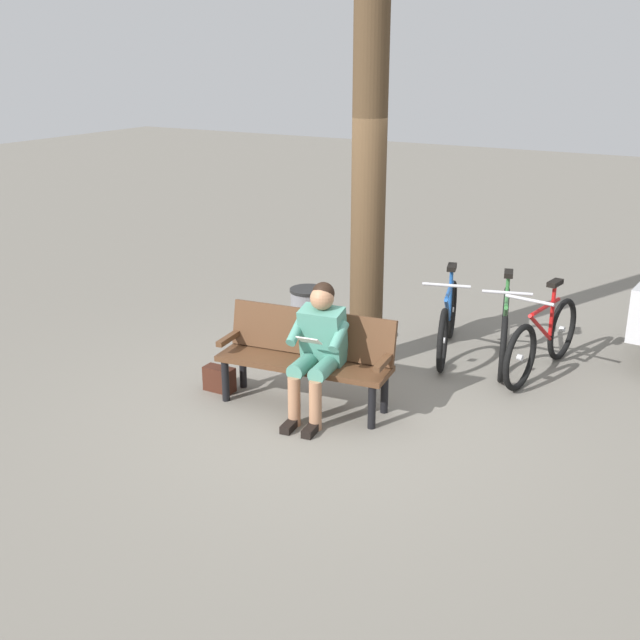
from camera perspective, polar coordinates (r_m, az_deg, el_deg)
ground_plane at (r=7.20m, az=0.75°, el=-6.55°), size 40.00×40.00×0.00m
bench at (r=7.15m, az=-0.94°, el=-2.33°), size 1.65×0.66×0.87m
person_reading at (r=6.88m, az=-0.13°, el=-1.78°), size 0.52×0.80×1.20m
handbag at (r=7.61m, az=-7.31°, el=-4.27°), size 0.30×0.14×0.24m
tree_trunk at (r=7.74m, az=3.57°, el=11.05°), size 0.34×0.34×4.08m
litter_bin at (r=8.33m, az=-0.86°, el=-0.14°), size 0.39×0.39×0.74m
bicycle_blue at (r=8.17m, az=15.83°, el=-1.39°), size 0.48×1.67×0.94m
bicycle_orange at (r=8.37m, az=13.21°, el=-0.66°), size 0.61×1.63×0.94m
bicycle_black at (r=8.50m, az=9.23°, el=-0.10°), size 0.60×1.63×0.94m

